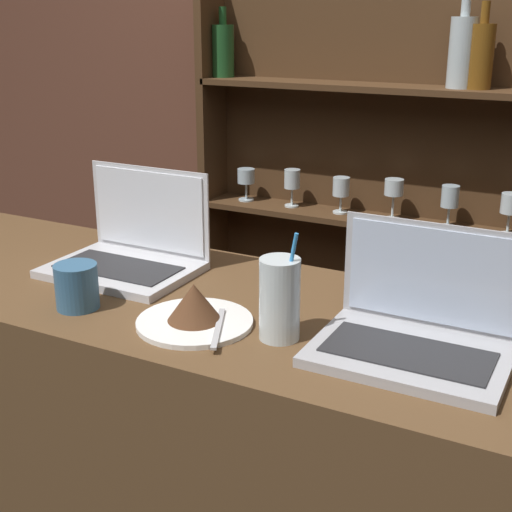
{
  "coord_description": "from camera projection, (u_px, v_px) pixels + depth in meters",
  "views": [
    {
      "loc": [
        0.61,
        -0.87,
        1.64
      ],
      "look_at": [
        -0.01,
        0.31,
        1.18
      ],
      "focal_mm": 50.0,
      "sensor_mm": 36.0,
      "label": 1
    }
  ],
  "objects": [
    {
      "name": "back_shelf",
      "position": [
        394.0,
        230.0,
        2.44
      ],
      "size": [
        1.42,
        0.18,
        1.76
      ],
      "color": "#472D19",
      "rests_on": "ground_plane"
    },
    {
      "name": "coffee_cup",
      "position": [
        77.0,
        286.0,
        1.4
      ],
      "size": [
        0.09,
        0.09,
        0.09
      ],
      "color": "#38668C",
      "rests_on": "bar_counter"
    },
    {
      "name": "water_glass",
      "position": [
        280.0,
        299.0,
        1.26
      ],
      "size": [
        0.07,
        0.07,
        0.2
      ],
      "color": "silver",
      "rests_on": "bar_counter"
    },
    {
      "name": "laptop_far",
      "position": [
        417.0,
        328.0,
        1.22
      ],
      "size": [
        0.33,
        0.23,
        0.21
      ],
      "color": "#ADADB2",
      "rests_on": "bar_counter"
    },
    {
      "name": "back_wall",
      "position": [
        425.0,
        105.0,
        2.34
      ],
      "size": [
        7.0,
        0.06,
        2.7
      ],
      "color": "brown",
      "rests_on": "ground_plane"
    },
    {
      "name": "laptop_near",
      "position": [
        131.0,
        249.0,
        1.62
      ],
      "size": [
        0.32,
        0.24,
        0.22
      ],
      "color": "silver",
      "rests_on": "bar_counter"
    },
    {
      "name": "cake_plate",
      "position": [
        195.0,
        310.0,
        1.33
      ],
      "size": [
        0.22,
        0.22,
        0.08
      ],
      "color": "white",
      "rests_on": "bar_counter"
    }
  ]
}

